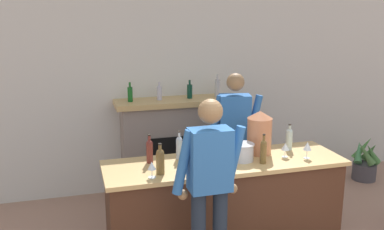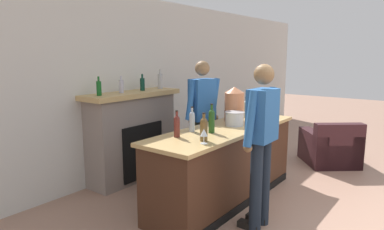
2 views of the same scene
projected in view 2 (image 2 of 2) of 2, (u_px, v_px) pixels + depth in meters
name	position (u px, v px, depth m)	size (l,w,h in m)	color
wall_back_panel	(137.00, 86.00, 5.47)	(12.00, 0.07, 2.75)	silver
bar_counter	(225.00, 164.00, 4.40)	(2.52, 0.76, 0.96)	#442719
fireplace_stone	(132.00, 135.00, 5.14)	(1.58, 0.52, 1.64)	gray
armchair_black	(330.00, 149.00, 5.87)	(1.17, 1.16, 0.77)	#381A1F
potted_plant_corner	(245.00, 131.00, 7.23)	(0.43, 0.46, 0.65)	#464348
person_customer	(261.00, 140.00, 3.60)	(0.66, 0.30, 1.78)	#1B2431
person_bartender	(202.00, 116.00, 4.94)	(0.65, 0.36, 1.78)	#424C3B
copper_dispenser	(234.00, 104.00, 4.71)	(0.27, 0.31, 0.48)	#BC724C
ice_bucket_steel	(235.00, 119.00, 4.43)	(0.25, 0.25, 0.18)	silver
wine_bottle_merlot_tall	(251.00, 114.00, 4.47)	(0.06, 0.06, 0.31)	brown
wine_bottle_chardonnay_pale	(204.00, 128.00, 3.63)	(0.08, 0.08, 0.31)	brown
wine_bottle_cabernet_heavy	(212.00, 120.00, 4.01)	(0.07, 0.07, 0.35)	#224B1A
wine_bottle_rose_blush	(246.00, 108.00, 5.03)	(0.07, 0.07, 0.30)	#A8BCB5
wine_bottle_riesling_slim	(192.00, 121.00, 4.07)	(0.07, 0.07, 0.30)	#A2ADBF
wine_bottle_burgundy_dark	(177.00, 125.00, 3.80)	(0.07, 0.07, 0.30)	maroon
wine_glass_near_bucket	(267.00, 110.00, 4.88)	(0.09, 0.09, 0.18)	silver
wine_glass_back_row	(204.00, 133.00, 3.52)	(0.08, 0.08, 0.16)	silver
wine_glass_front_right	(254.00, 112.00, 4.78)	(0.09, 0.09, 0.16)	silver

